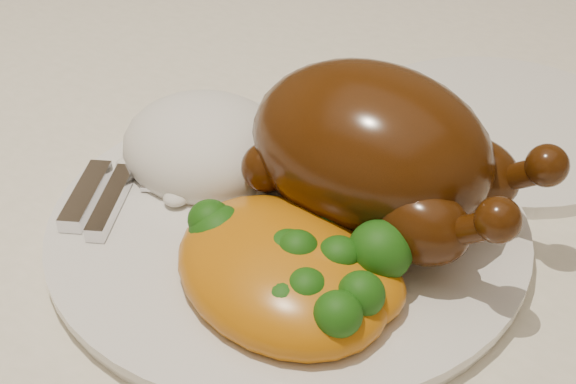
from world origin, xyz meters
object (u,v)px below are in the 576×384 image
Objects in this scene: dinner_plate at (288,226)px; side_plate at (498,126)px; roast_chicken at (376,150)px; dining_table at (239,246)px.

dinner_plate is 0.20m from side_plate.
roast_chicken is at bearing 41.90° from dinner_plate.
roast_chicken is (0.14, -0.03, 0.16)m from dining_table.
side_plate is at bearing 74.22° from dinner_plate.
dinner_plate is (0.10, -0.07, 0.11)m from dining_table.
dining_table is at bearing -141.16° from side_plate.
dinner_plate reaches higher than side_plate.
roast_chicken is (0.04, 0.03, 0.05)m from dinner_plate.
roast_chicken reaches higher than side_plate.
dinner_plate is 1.33× the size of side_plate.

